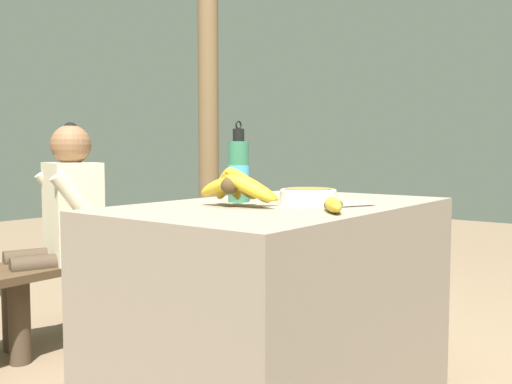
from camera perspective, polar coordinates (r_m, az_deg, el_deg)
market_counter at (r=1.85m, az=2.68°, el=-12.64°), size 1.16×0.73×0.73m
banana_bunch_ripe at (r=1.67m, az=-1.98°, el=0.69°), size 0.18×0.29×0.14m
serving_bowl at (r=1.79m, az=5.51°, el=-0.31°), size 0.19×0.19×0.05m
water_bottle at (r=1.83m, az=-1.85°, el=2.35°), size 0.07×0.07×0.27m
loose_banana_front at (r=1.53m, az=8.12°, el=-1.35°), size 0.18×0.15×0.04m
knife at (r=1.67m, az=9.15°, el=-1.26°), size 0.18×0.10×0.02m
wooden_bench at (r=2.83m, az=-15.24°, el=-7.30°), size 1.90×0.32×0.41m
seated_vendor at (r=2.63m, az=-19.74°, el=-2.77°), size 0.47×0.43×1.04m
banana_bunch_green at (r=3.17m, az=-7.21°, el=-3.85°), size 0.16×0.26×0.12m
support_post_far at (r=3.84m, az=-5.03°, el=9.18°), size 0.14×0.14×2.48m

